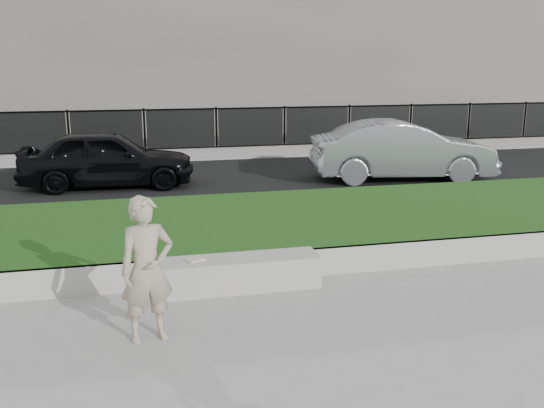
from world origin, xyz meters
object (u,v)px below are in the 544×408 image
object	(u,v)px
book	(195,259)
stone_bench	(241,273)
man	(147,269)
car_silver	(402,151)
car_dark	(107,158)

from	to	relation	value
book	stone_bench	bearing A→B (deg)	-31.81
man	car_silver	bearing A→B (deg)	36.46
book	car_silver	bearing A→B (deg)	17.45
man	car_dark	world-z (taller)	man
stone_bench	book	xyz separation A→B (m)	(-0.61, 0.03, 0.23)
stone_bench	book	distance (m)	0.66
stone_bench	car_dark	size ratio (longest dim) A/B	0.52
car_silver	stone_bench	bearing A→B (deg)	149.35
car_dark	stone_bench	bearing A→B (deg)	-162.29
car_dark	man	bearing A→B (deg)	-172.66
stone_bench	man	world-z (taller)	man
book	car_silver	distance (m)	8.80
stone_bench	man	xyz separation A→B (m)	(-1.26, -1.27, 0.59)
stone_bench	man	size ratio (longest dim) A/B	1.32
stone_bench	car_dark	distance (m)	7.51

